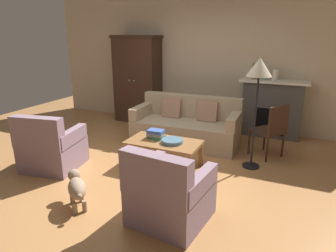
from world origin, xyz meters
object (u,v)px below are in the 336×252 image
object	(u,v)px
couch	(186,127)
floor_lamp	(259,74)
fruit_bowl	(172,141)
book_stack	(156,134)
side_chair_wooden	(272,128)
coffee_table	(164,145)
armchair_near_right	(169,195)
mantel_vase_cream	(275,75)
mantel_vase_bronze	(255,71)
armchair_near_left	(51,149)
mantel_vase_jade	(265,75)
dog	(77,187)
fireplace	(272,108)
armoire	(138,79)

from	to	relation	value
couch	floor_lamp	size ratio (longest dim) A/B	1.17
couch	fruit_bowl	distance (m)	1.16
book_stack	side_chair_wooden	world-z (taller)	side_chair_wooden
coffee_table	armchair_near_right	world-z (taller)	armchair_near_right
coffee_table	mantel_vase_cream	distance (m)	2.68
book_stack	mantel_vase_bronze	xyz separation A→B (m)	(1.11, 2.10, 0.78)
coffee_table	armchair_near_right	distance (m)	1.39
armchair_near_left	armchair_near_right	distance (m)	2.22
mantel_vase_jade	mantel_vase_bronze	bearing A→B (deg)	180.00
couch	fruit_bowl	xyz separation A→B (m)	(0.20, -1.14, 0.13)
mantel_vase_bronze	armchair_near_left	distance (m)	3.92
couch	dog	size ratio (longest dim) A/B	4.17
floor_lamp	couch	bearing A→B (deg)	156.00
mantel_vase_cream	mantel_vase_jade	bearing A→B (deg)	180.00
book_stack	mantel_vase_cream	size ratio (longest dim) A/B	1.27
armchair_near_right	book_stack	bearing A→B (deg)	121.41
fireplace	couch	world-z (taller)	fireplace
fireplace	book_stack	bearing A→B (deg)	-124.99
armchair_near_left	mantel_vase_cream	bearing A→B (deg)	45.43
fruit_bowl	dog	size ratio (longest dim) A/B	0.69
fireplace	coffee_table	size ratio (longest dim) A/B	1.15
couch	coffee_table	distance (m)	1.13
fireplace	book_stack	xyz separation A→B (m)	(-1.49, -2.12, -0.08)
mantel_vase_cream	dog	world-z (taller)	mantel_vase_cream
armchair_near_left	side_chair_wooden	distance (m)	3.47
mantel_vase_jade	floor_lamp	size ratio (longest dim) A/B	0.10
couch	book_stack	bearing A→B (deg)	-95.73
armoire	side_chair_wooden	xyz separation A→B (m)	(3.07, -1.06, -0.46)
armoire	dog	world-z (taller)	armoire
mantel_vase_jade	armchair_near_left	distance (m)	4.04
couch	mantel_vase_bronze	world-z (taller)	mantel_vase_bronze
coffee_table	mantel_vase_cream	size ratio (longest dim) A/B	5.39
dog	side_chair_wooden	bearing A→B (deg)	52.04
fireplace	armchair_near_right	distance (m)	3.50
fireplace	floor_lamp	size ratio (longest dim) A/B	0.76
book_stack	armchair_near_left	size ratio (longest dim) A/B	0.29
fruit_bowl	armchair_near_right	xyz separation A→B (m)	(0.49, -1.22, -0.13)
fruit_bowl	mantel_vase_cream	bearing A→B (deg)	61.62
floor_lamp	coffee_table	bearing A→B (deg)	-155.59
mantel_vase_jade	mantel_vase_cream	size ratio (longest dim) A/B	0.79
fruit_bowl	floor_lamp	world-z (taller)	floor_lamp
mantel_vase_cream	floor_lamp	distance (m)	1.63
dog	coffee_table	bearing A→B (deg)	71.27
coffee_table	mantel_vase_bronze	bearing A→B (deg)	66.55
floor_lamp	mantel_vase_cream	bearing A→B (deg)	86.58
book_stack	floor_lamp	distance (m)	1.75
armoire	mantel_vase_jade	xyz separation A→B (m)	(2.77, 0.06, 0.23)
mantel_vase_bronze	armchair_near_right	xyz separation A→B (m)	(-0.31, -3.40, -0.95)
mantel_vase_bronze	armchair_near_left	xyz separation A→B (m)	(-2.47, -2.89, -0.95)
armchair_near_left	dog	xyz separation A→B (m)	(1.05, -0.68, -0.07)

